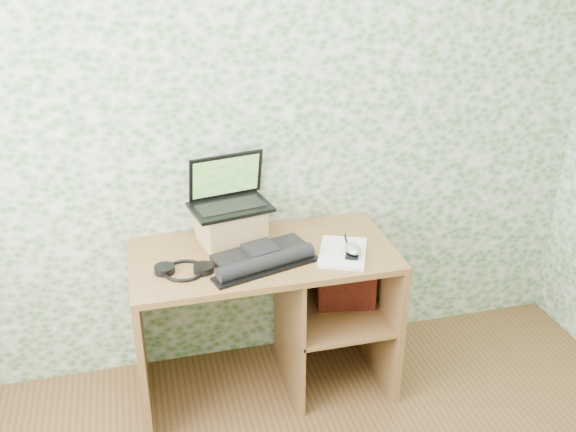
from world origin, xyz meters
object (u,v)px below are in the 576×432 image
object	(u,v)px
riser	(231,225)
laptop	(229,194)
desk	(279,297)
notepad	(343,253)
keyboard	(263,258)

from	to	relation	value
riser	laptop	bearing A→B (deg)	90.00
desk	notepad	world-z (taller)	notepad
desk	notepad	xyz separation A→B (m)	(0.27, -0.13, 0.28)
laptop	notepad	distance (m)	0.59
riser	keyboard	xyz separation A→B (m)	(0.10, -0.24, -0.06)
laptop	keyboard	bearing A→B (deg)	-80.75
riser	keyboard	size ratio (longest dim) A/B	0.56
laptop	notepad	xyz separation A→B (m)	(0.47, -0.28, -0.22)
notepad	laptop	bearing A→B (deg)	171.50
desk	riser	world-z (taller)	riser
laptop	notepad	size ratio (longest dim) A/B	1.35
riser	keyboard	bearing A→B (deg)	-66.66
laptop	keyboard	world-z (taller)	laptop
desk	laptop	distance (m)	0.55
desk	notepad	bearing A→B (deg)	-25.64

